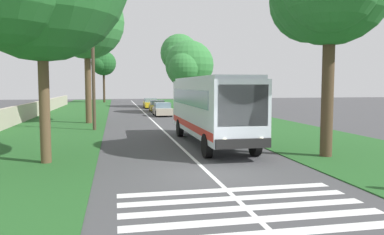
% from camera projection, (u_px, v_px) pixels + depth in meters
% --- Properties ---
extents(ground, '(160.00, 160.00, 0.00)m').
position_uv_depth(ground, '(211.00, 175.00, 14.03)').
color(ground, '#424244').
extents(grass_verge_left, '(120.00, 8.00, 0.04)m').
position_uv_depth(grass_verge_left, '(47.00, 131.00, 27.06)').
color(grass_verge_left, '#235623').
rests_on(grass_verge_left, ground).
extents(grass_verge_right, '(120.00, 8.00, 0.04)m').
position_uv_depth(grass_verge_right, '(265.00, 127.00, 30.29)').
color(grass_verge_right, '#235623').
rests_on(grass_verge_right, ground).
extents(centre_line, '(110.00, 0.16, 0.01)m').
position_uv_depth(centre_line, '(162.00, 129.00, 28.68)').
color(centre_line, silver).
rests_on(centre_line, ground).
extents(coach_bus, '(11.16, 2.62, 3.73)m').
position_uv_depth(coach_bus, '(211.00, 106.00, 21.23)').
color(coach_bus, silver).
rests_on(coach_bus, ground).
extents(zebra_crossing, '(5.85, 6.80, 0.01)m').
position_uv_depth(zebra_crossing, '(258.00, 219.00, 9.37)').
color(zebra_crossing, silver).
rests_on(zebra_crossing, ground).
extents(trailing_car_0, '(4.30, 1.78, 1.43)m').
position_uv_depth(trailing_car_0, '(162.00, 110.00, 41.21)').
color(trailing_car_0, '#B7A893').
rests_on(trailing_car_0, ground).
extents(trailing_car_1, '(4.30, 1.78, 1.43)m').
position_uv_depth(trailing_car_1, '(157.00, 106.00, 47.58)').
color(trailing_car_1, gold).
rests_on(trailing_car_1, ground).
extents(trailing_car_2, '(4.30, 1.78, 1.43)m').
position_uv_depth(trailing_car_2, '(150.00, 103.00, 55.13)').
color(trailing_car_2, gold).
rests_on(trailing_car_2, ground).
extents(roadside_tree_left_0, '(5.25, 4.67, 9.77)m').
position_uv_depth(roadside_tree_left_0, '(103.00, 64.00, 72.46)').
color(roadside_tree_left_0, '#3D2D1E').
rests_on(roadside_tree_left_0, grass_verge_left).
extents(roadside_tree_left_1, '(7.68, 6.28, 11.74)m').
position_uv_depth(roadside_tree_left_1, '(85.00, 24.00, 32.40)').
color(roadside_tree_left_1, brown).
rests_on(roadside_tree_left_1, grass_verge_left).
extents(roadside_tree_right_1, '(6.79, 5.72, 8.51)m').
position_uv_depth(roadside_tree_right_1, '(188.00, 66.00, 45.09)').
color(roadside_tree_right_1, brown).
rests_on(roadside_tree_right_1, grass_verge_right).
extents(roadside_tree_right_2, '(6.46, 5.56, 10.73)m').
position_uv_depth(roadside_tree_right_2, '(178.00, 54.00, 56.14)').
color(roadside_tree_right_2, '#3D2D1E').
rests_on(roadside_tree_right_2, grass_verge_right).
extents(utility_pole, '(0.24, 1.40, 7.07)m').
position_uv_depth(utility_pole, '(93.00, 79.00, 27.56)').
color(utility_pole, '#473828').
rests_on(utility_pole, grass_verge_left).
extents(roadside_wall, '(70.00, 0.40, 1.51)m').
position_uv_depth(roadside_wall, '(13.00, 116.00, 31.21)').
color(roadside_wall, '#B2A893').
rests_on(roadside_wall, grass_verge_left).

